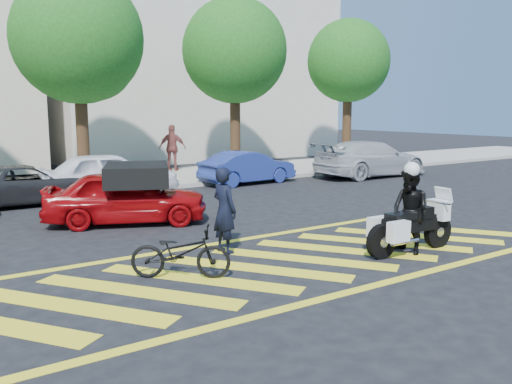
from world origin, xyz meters
TOP-DOWN VIEW (x-y plane):
  - ground at (0.00, 0.00)m, footprint 90.00×90.00m
  - sidewalk at (0.00, 12.00)m, footprint 60.00×5.00m
  - crosswalk at (-0.04, 0.00)m, footprint 12.33×4.00m
  - building_right at (9.00, 21.00)m, footprint 16.00×8.00m
  - tree_center at (0.13, 12.06)m, footprint 4.60×4.60m
  - tree_right at (6.63, 12.06)m, footprint 4.40×4.40m
  - tree_far_right at (13.13, 12.06)m, footprint 4.00×4.00m
  - officer_bike at (-0.47, 1.21)m, footprint 0.48×0.67m
  - bicycle at (-1.92, 0.22)m, footprint 1.71×1.45m
  - police_motorcycle at (2.52, -0.87)m, footprint 2.25×0.73m
  - officer_moto at (2.50, -0.87)m, footprint 0.67×0.84m
  - red_convertible at (-1.09, 4.92)m, footprint 4.23×2.98m
  - parked_mid_left at (-2.53, 9.17)m, footprint 4.27×2.02m
  - parked_mid_right at (-0.10, 8.94)m, footprint 4.53×2.30m
  - parked_right at (5.30, 9.20)m, footprint 3.84×1.57m
  - parked_far_right at (10.70, 8.12)m, footprint 5.19×2.18m
  - pedestrian_right at (4.24, 13.47)m, footprint 1.21×1.11m

SIDE VIEW (x-z plane):
  - ground at x=0.00m, z-range 0.00..0.00m
  - crosswalk at x=-0.04m, z-range 0.00..0.01m
  - sidewalk at x=0.00m, z-range 0.00..0.15m
  - bicycle at x=-1.92m, z-range 0.00..0.88m
  - police_motorcycle at x=2.52m, z-range 0.04..1.03m
  - parked_mid_left at x=-2.53m, z-range 0.00..1.18m
  - parked_right at x=5.30m, z-range 0.00..1.24m
  - red_convertible at x=-1.09m, z-range 0.00..1.34m
  - parked_mid_right at x=-0.10m, z-range 0.00..1.48m
  - parked_far_right at x=10.70m, z-range 0.00..1.50m
  - officer_moto at x=2.50m, z-range 0.00..1.67m
  - officer_bike at x=-0.47m, z-range 0.00..1.70m
  - pedestrian_right at x=4.24m, z-range 0.15..2.13m
  - tree_far_right at x=13.13m, z-range 1.39..8.49m
  - tree_right at x=6.63m, z-range 1.34..8.75m
  - tree_center at x=0.13m, z-range 1.31..8.88m
  - building_right at x=9.00m, z-range 0.00..11.00m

